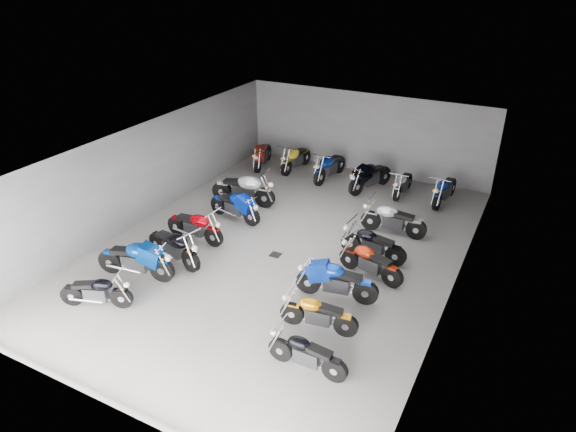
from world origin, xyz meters
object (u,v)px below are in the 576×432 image
object	(u,v)px
motorcycle_left_a	(97,291)
motorcycle_back_d	(370,176)
motorcycle_left_c	(174,246)
motorcycle_right_b	(318,313)
motorcycle_right_c	(336,281)
motorcycle_left_d	(195,226)
motorcycle_right_f	(393,219)
drain_grate	(275,255)
motorcycle_left_b	(136,260)
motorcycle_back_c	(329,166)
motorcycle_back_a	(263,155)
motorcycle_left_f	(244,189)
motorcycle_back_e	(403,183)
motorcycle_right_a	(306,353)
motorcycle_right_d	(370,262)
motorcycle_left_e	(235,206)
motorcycle_right_e	(372,244)
motorcycle_back_b	(296,158)

from	to	relation	value
motorcycle_left_a	motorcycle_back_d	bearing A→B (deg)	137.91
motorcycle_left_c	motorcycle_right_b	bearing A→B (deg)	93.93
motorcycle_right_c	motorcycle_back_d	world-z (taller)	motorcycle_back_d
motorcycle_left_d	motorcycle_right_f	bearing A→B (deg)	124.08
drain_grate	motorcycle_left_b	world-z (taller)	motorcycle_left_b
motorcycle_back_c	motorcycle_back_a	bearing A→B (deg)	6.35
motorcycle_left_d	motorcycle_left_f	xyz separation A→B (m)	(-0.07, 2.93, 0.07)
drain_grate	motorcycle_right_f	xyz separation A→B (m)	(2.65, 2.85, 0.50)
motorcycle_back_c	motorcycle_back_d	distance (m)	1.77
motorcycle_back_d	motorcycle_back_e	distance (m)	1.24
motorcycle_back_c	motorcycle_right_a	bearing A→B (deg)	117.02
motorcycle_left_f	motorcycle_left_d	bearing A→B (deg)	-5.67
motorcycle_right_d	motorcycle_back_d	distance (m)	5.93
motorcycle_left_c	motorcycle_right_a	distance (m)	5.64
motorcycle_left_f	motorcycle_back_a	world-z (taller)	motorcycle_left_f
motorcycle_left_c	motorcycle_left_e	xyz separation A→B (m)	(0.10, 3.06, -0.03)
motorcycle_right_e	motorcycle_right_f	size ratio (longest dim) A/B	0.96
motorcycle_back_c	motorcycle_back_d	world-z (taller)	motorcycle_back_d
motorcycle_right_d	motorcycle_left_d	bearing A→B (deg)	109.91
motorcycle_left_c	motorcycle_right_f	world-z (taller)	motorcycle_left_c
motorcycle_right_c	motorcycle_right_e	world-z (taller)	motorcycle_right_c
motorcycle_right_b	motorcycle_back_c	xyz separation A→B (m)	(-3.39, 8.52, 0.09)
motorcycle_left_a	motorcycle_back_c	world-z (taller)	motorcycle_back_c
motorcycle_back_d	motorcycle_left_f	bearing A→B (deg)	63.61
motorcycle_left_d	motorcycle_back_a	distance (m)	6.52
motorcycle_right_f	motorcycle_left_a	bearing A→B (deg)	140.06
motorcycle_left_c	motorcycle_right_b	size ratio (longest dim) A/B	1.13
motorcycle_back_b	motorcycle_right_f	bearing A→B (deg)	150.90
motorcycle_right_b	motorcycle_right_f	world-z (taller)	motorcycle_right_f
motorcycle_right_e	motorcycle_back_a	bearing A→B (deg)	57.09
motorcycle_left_d	motorcycle_right_a	bearing A→B (deg)	60.14
motorcycle_left_b	motorcycle_back_d	bearing A→B (deg)	145.54
motorcycle_right_a	motorcycle_back_c	size ratio (longest dim) A/B	0.82
motorcycle_right_a	motorcycle_right_b	distance (m)	1.37
motorcycle_right_c	motorcycle_back_e	size ratio (longest dim) A/B	1.15
motorcycle_left_e	motorcycle_right_b	xyz separation A→B (m)	(4.77, -3.89, -0.04)
drain_grate	motorcycle_back_c	bearing A→B (deg)	98.42
motorcycle_left_c	motorcycle_right_c	xyz separation A→B (m)	(4.75, 0.53, -0.00)
motorcycle_left_d	motorcycle_right_c	xyz separation A→B (m)	(4.98, -0.77, 0.02)
motorcycle_right_d	motorcycle_back_b	distance (m)	8.09
motorcycle_left_e	motorcycle_right_b	size ratio (longest dim) A/B	1.09
motorcycle_right_e	motorcycle_back_a	size ratio (longest dim) A/B	0.96
motorcycle_left_a	motorcycle_left_d	size ratio (longest dim) A/B	0.85
drain_grate	motorcycle_back_a	bearing A→B (deg)	122.98
drain_grate	motorcycle_right_e	xyz separation A→B (m)	(2.57, 1.13, 0.48)
motorcycle_left_d	motorcycle_left_b	bearing A→B (deg)	-2.19
motorcycle_left_b	motorcycle_back_b	xyz separation A→B (m)	(0.30, 9.02, -0.03)
motorcycle_back_b	motorcycle_back_e	world-z (taller)	motorcycle_back_b
motorcycle_back_c	motorcycle_back_d	xyz separation A→B (m)	(1.75, -0.24, 0.00)
motorcycle_right_d	motorcycle_back_e	distance (m)	5.79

